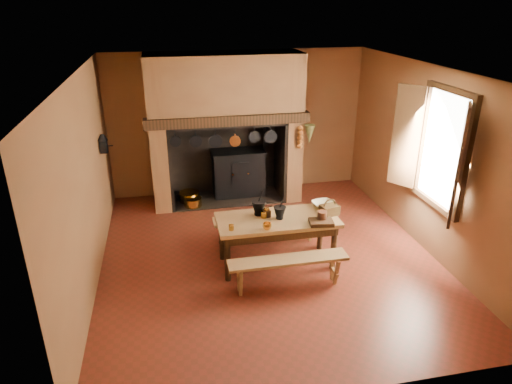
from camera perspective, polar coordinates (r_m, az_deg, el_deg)
The scene contains 28 objects.
floor at distance 7.14m, azimuth 1.48°, elevation -7.98°, with size 5.50×5.50×0.00m, color maroon.
ceiling at distance 6.18m, azimuth 1.75°, elevation 14.84°, with size 5.50×5.50×0.00m, color silver.
back_wall at distance 9.11m, azimuth -2.32°, elevation 8.57°, with size 5.00×0.02×2.80m, color brown.
wall_left at distance 6.47m, azimuth -20.50°, elevation 0.88°, with size 0.02×5.50×2.80m, color brown.
wall_right at distance 7.47m, azimuth 20.67°, elevation 3.77°, with size 0.02×5.50×2.80m, color brown.
wall_front at distance 4.18m, azimuth 10.23°, elevation -10.56°, with size 5.00×0.02×2.80m, color brown.
chimney_breast at distance 8.54m, azimuth -3.90°, elevation 10.40°, with size 2.95×0.96×2.80m.
iron_range at distance 9.09m, azimuth -2.18°, elevation 2.49°, with size 1.12×0.55×1.60m.
hearth_pans at distance 8.94m, azimuth -8.29°, elevation -0.83°, with size 0.51×0.62×0.20m.
hanging_pans at distance 8.17m, azimuth -3.61°, elevation 6.54°, with size 1.92×0.29×0.27m.
onion_string at distance 8.44m, azimuth 5.52°, elevation 6.81°, with size 0.12×0.10×0.46m, color #A3681E, non-canonical shape.
herb_bunch at distance 8.48m, azimuth 6.70°, elevation 7.18°, with size 0.20×0.20×0.35m, color #616831.
window at distance 6.99m, azimuth 21.61°, elevation 4.93°, with size 0.39×1.75×1.76m.
wall_coffee_mill at distance 7.88m, azimuth -18.58°, elevation 5.91°, with size 0.23×0.16×0.31m.
work_table at distance 6.65m, azimuth 2.66°, elevation -4.20°, with size 1.75×0.78×0.76m.
bench_front at distance 6.27m, azimuth 4.03°, elevation -9.21°, with size 1.64×0.29×0.46m.
bench_back at distance 7.31m, azimuth 1.46°, elevation -3.93°, with size 1.73×0.30×0.49m.
mortar_large at distance 6.64m, azimuth 0.35°, elevation -1.87°, with size 0.22×0.22×0.38m.
mortar_small at distance 6.54m, azimuth 2.98°, elevation -2.53°, with size 0.18×0.18×0.31m.
coffee_grinder at distance 6.61m, azimuth 1.30°, elevation -2.60°, with size 0.15×0.12×0.17m.
brass_mug_a at distance 6.25m, azimuth -3.10°, elevation -4.45°, with size 0.07×0.07×0.08m, color #BD832B.
brass_mug_b at distance 6.58m, azimuth 1.00°, elevation -2.83°, with size 0.09×0.09×0.10m, color #BD832B.
mixing_bowl at distance 6.99m, azimuth 8.42°, elevation -1.57°, with size 0.33×0.33×0.08m, color beige.
stoneware_crock at distance 6.51m, azimuth 8.27°, elevation -3.07°, with size 0.13×0.13×0.17m, color brown.
glass_jar at distance 6.70m, azimuth 8.61°, elevation -2.47°, with size 0.07×0.07×0.13m, color beige.
wicker_basket at distance 6.75m, azimuth 9.16°, elevation -2.16°, with size 0.29×0.24×0.25m.
wooden_tray at distance 6.48m, azimuth 8.15°, elevation -3.77°, with size 0.33×0.24×0.06m, color #321F0F.
brass_cup at distance 6.26m, azimuth 1.39°, elevation -4.30°, with size 0.12×0.12×0.10m, color #BD832B.
Camera 1 is at (-1.40, -5.95, 3.70)m, focal length 32.00 mm.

